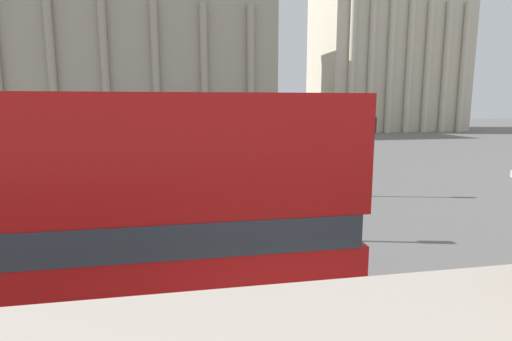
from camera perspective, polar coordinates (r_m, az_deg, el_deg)
The scene contains 8 objects.
plaza_building_left at distance 57.21m, azimuth -16.68°, elevation 14.56°, with size 36.01×15.01×19.33m.
plaza_building_right at distance 70.64m, azimuth 18.03°, elevation 14.90°, with size 23.00×14.70×22.90m.
traffic_light_near at distance 12.13m, azimuth 5.07°, elevation 1.51°, with size 0.42×0.24×3.86m.
traffic_light_mid at distance 18.73m, azimuth 16.00°, elevation 3.73°, with size 0.42×0.24×3.73m.
traffic_light_far at distance 24.35m, azimuth -5.29°, elevation 5.28°, with size 0.42×0.24×3.71m.
car_navy at distance 26.14m, azimuth -1.01°, elevation 1.79°, with size 4.20×1.93×1.35m.
pedestrian_grey at distance 23.90m, azimuth 3.39°, elevation 1.69°, with size 0.32×0.32×1.68m.
pedestrian_blue at distance 35.06m, azimuth -21.46°, elevation 3.59°, with size 0.32×0.32×1.74m.
Camera 1 is at (-1.15, -2.40, 4.18)m, focal length 28.00 mm.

